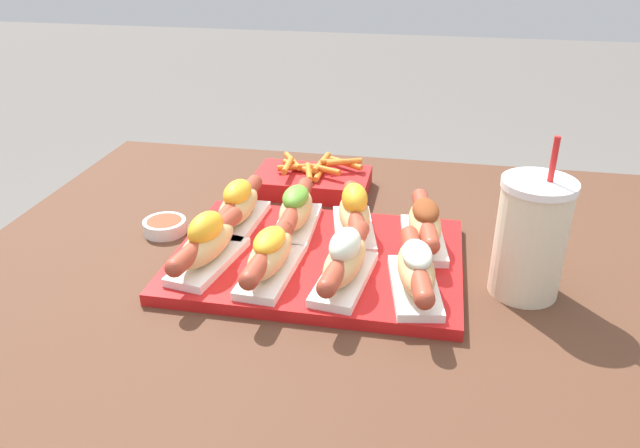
{
  "coord_description": "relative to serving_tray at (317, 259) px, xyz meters",
  "views": [
    {
      "loc": [
        0.14,
        -0.79,
        1.16
      ],
      "look_at": [
        -0.02,
        0.03,
        0.74
      ],
      "focal_mm": 35.0,
      "sensor_mm": 36.0,
      "label": 1
    }
  ],
  "objects": [
    {
      "name": "hot_dog_1",
      "position": [
        -0.05,
        -0.07,
        0.04
      ],
      "size": [
        0.07,
        0.19,
        0.07
      ],
      "color": "white",
      "rests_on": "serving_tray"
    },
    {
      "name": "sauce_bowl",
      "position": [
        -0.27,
        0.05,
        0.0
      ],
      "size": [
        0.07,
        0.07,
        0.02
      ],
      "color": "white",
      "rests_on": "patio_table"
    },
    {
      "name": "fries_basket",
      "position": [
        -0.06,
        0.27,
        0.01
      ],
      "size": [
        0.21,
        0.14,
        0.06
      ],
      "color": "#B21919",
      "rests_on": "patio_table"
    },
    {
      "name": "hot_dog_6",
      "position": [
        0.04,
        0.08,
        0.04
      ],
      "size": [
        0.09,
        0.19,
        0.08
      ],
      "color": "white",
      "rests_on": "serving_tray"
    },
    {
      "name": "hot_dog_2",
      "position": [
        0.05,
        -0.07,
        0.04
      ],
      "size": [
        0.08,
        0.19,
        0.08
      ],
      "color": "white",
      "rests_on": "serving_tray"
    },
    {
      "name": "hot_dog_3",
      "position": [
        0.15,
        -0.07,
        0.04
      ],
      "size": [
        0.08,
        0.19,
        0.07
      ],
      "color": "white",
      "rests_on": "serving_tray"
    },
    {
      "name": "patio_table",
      "position": [
        0.02,
        -0.01,
        -0.35
      ],
      "size": [
        1.12,
        0.95,
        0.68
      ],
      "color": "#4C2D1E",
      "rests_on": "ground_plane"
    },
    {
      "name": "serving_tray",
      "position": [
        0.0,
        0.0,
        0.0
      ],
      "size": [
        0.42,
        0.31,
        0.02
      ],
      "color": "red",
      "rests_on": "patio_table"
    },
    {
      "name": "hot_dog_5",
      "position": [
        -0.05,
        0.07,
        0.04
      ],
      "size": [
        0.06,
        0.19,
        0.07
      ],
      "color": "white",
      "rests_on": "serving_tray"
    },
    {
      "name": "hot_dog_4",
      "position": [
        -0.14,
        0.07,
        0.04
      ],
      "size": [
        0.07,
        0.19,
        0.08
      ],
      "color": "white",
      "rests_on": "serving_tray"
    },
    {
      "name": "drink_cup",
      "position": [
        0.29,
        -0.02,
        0.08
      ],
      "size": [
        0.1,
        0.1,
        0.23
      ],
      "color": "beige",
      "rests_on": "patio_table"
    },
    {
      "name": "hot_dog_0",
      "position": [
        -0.15,
        -0.06,
        0.04
      ],
      "size": [
        0.08,
        0.19,
        0.08
      ],
      "color": "white",
      "rests_on": "serving_tray"
    },
    {
      "name": "hot_dog_7",
      "position": [
        0.15,
        0.06,
        0.04
      ],
      "size": [
        0.08,
        0.19,
        0.07
      ],
      "color": "white",
      "rests_on": "serving_tray"
    }
  ]
}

